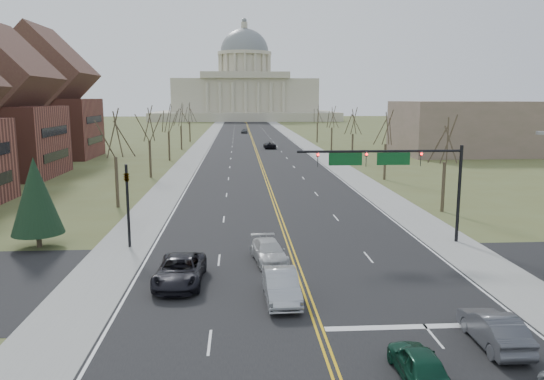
{
  "coord_description": "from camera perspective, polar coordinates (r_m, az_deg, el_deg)",
  "views": [
    {
      "loc": [
        -3.65,
        -23.81,
        10.53
      ],
      "look_at": [
        -0.88,
        19.63,
        3.0
      ],
      "focal_mm": 35.0,
      "sensor_mm": 36.0,
      "label": 1
    }
  ],
  "objects": [
    {
      "name": "conifer_l",
      "position": [
        41.0,
        -24.08,
        -0.57
      ],
      "size": [
        3.64,
        3.64,
        6.5
      ],
      "color": "#3E3324",
      "rests_on": "ground"
    },
    {
      "name": "tree_l_2",
      "position": [
        92.64,
        -11.09,
        7.41
      ],
      "size": [
        3.96,
        3.96,
        9.0
      ],
      "color": "#3E3324",
      "rests_on": "ground"
    },
    {
      "name": "car_far_nb",
      "position": [
        113.49,
        -0.26,
        4.85
      ],
      "size": [
        2.54,
        5.18,
        1.42
      ],
      "primitive_type": "imported",
      "rotation": [
        0.0,
        0.0,
        3.18
      ],
      "color": "black",
      "rests_on": "road"
    },
    {
      "name": "tree_r_0",
      "position": [
        51.66,
        18.19,
        4.91
      ],
      "size": [
        3.74,
        3.74,
        8.5
      ],
      "color": "#3E3324",
      "rests_on": "ground"
    },
    {
      "name": "tree_r_2",
      "position": [
        89.96,
        8.71,
        7.16
      ],
      "size": [
        3.74,
        3.74,
        8.5
      ],
      "color": "#3E3324",
      "rests_on": "ground"
    },
    {
      "name": "ground",
      "position": [
        26.29,
        4.78,
        -13.83
      ],
      "size": [
        600.0,
        600.0,
        0.0
      ],
      "primitive_type": "plane",
      "color": "brown",
      "rests_on": "ground"
    },
    {
      "name": "cross_road",
      "position": [
        31.82,
        3.19,
        -9.51
      ],
      "size": [
        120.0,
        14.0,
        0.01
      ],
      "primitive_type": "cube",
      "color": "black",
      "rests_on": "ground"
    },
    {
      "name": "sidewalk_left",
      "position": [
        134.48,
        -7.23,
        5.25
      ],
      "size": [
        4.0,
        380.0,
        0.03
      ],
      "primitive_type": "cube",
      "color": "gray",
      "rests_on": "ground"
    },
    {
      "name": "center_line",
      "position": [
        134.27,
        -2.09,
        5.31
      ],
      "size": [
        0.42,
        380.0,
        0.01
      ],
      "primitive_type": "cube",
      "color": "gold",
      "rests_on": "road"
    },
    {
      "name": "tree_r_4",
      "position": [
        129.3,
        4.91,
        8.01
      ],
      "size": [
        3.74,
        3.74,
        8.5
      ],
      "color": "#3E3324",
      "rests_on": "ground"
    },
    {
      "name": "car_sb_inner_lead",
      "position": [
        28.3,
        0.99,
        -10.27
      ],
      "size": [
        1.87,
        4.91,
        1.6
      ],
      "primitive_type": "imported",
      "rotation": [
        0.0,
        0.0,
        0.04
      ],
      "color": "#989B9F",
      "rests_on": "road"
    },
    {
      "name": "bldg_right_mass",
      "position": [
        109.08,
        20.07,
        6.32
      ],
      "size": [
        25.0,
        20.0,
        10.0
      ],
      "primitive_type": "cube",
      "color": "#6A5B4B",
      "rests_on": "ground"
    },
    {
      "name": "car_sb_outer_lead",
      "position": [
        31.16,
        -9.87,
        -8.52
      ],
      "size": [
        2.81,
        5.76,
        1.58
      ],
      "primitive_type": "imported",
      "rotation": [
        0.0,
        0.0,
        -0.03
      ],
      "color": "black",
      "rests_on": "road"
    },
    {
      "name": "edge_line_left",
      "position": [
        134.36,
        -6.29,
        5.26
      ],
      "size": [
        0.15,
        380.0,
        0.01
      ],
      "primitive_type": "cube",
      "color": "silver",
      "rests_on": "road"
    },
    {
      "name": "sidewalk_right",
      "position": [
        135.13,
        3.02,
        5.33
      ],
      "size": [
        4.0,
        380.0,
        0.03
      ],
      "primitive_type": "cube",
      "color": "gray",
      "rests_on": "ground"
    },
    {
      "name": "tree_l_0",
      "position": [
        53.27,
        -16.58,
        5.54
      ],
      "size": [
        3.96,
        3.96,
        9.0
      ],
      "color": "#3E3324",
      "rests_on": "ground"
    },
    {
      "name": "car_nb_outer_lead",
      "position": [
        25.41,
        22.78,
        -13.62
      ],
      "size": [
        1.62,
        4.51,
        1.48
      ],
      "primitive_type": "imported",
      "rotation": [
        0.0,
        0.0,
        3.13
      ],
      "color": "#44464B",
      "rests_on": "road"
    },
    {
      "name": "road",
      "position": [
        134.27,
        -2.09,
        5.31
      ],
      "size": [
        20.0,
        380.0,
        0.01
      ],
      "primitive_type": "cube",
      "color": "black",
      "rests_on": "ground"
    },
    {
      "name": "car_sb_inner_second",
      "position": [
        34.69,
        -0.33,
        -6.64
      ],
      "size": [
        2.55,
        4.97,
        1.38
      ],
      "primitive_type": "imported",
      "rotation": [
        0.0,
        0.0,
        0.14
      ],
      "color": "#BDBDBD",
      "rests_on": "road"
    },
    {
      "name": "signal_left",
      "position": [
        38.73,
        -15.29,
        -0.67
      ],
      "size": [
        0.32,
        0.36,
        6.0
      ],
      "color": "black",
      "rests_on": "ground"
    },
    {
      "name": "tree_l_4",
      "position": [
        132.39,
        -8.88,
        8.14
      ],
      "size": [
        3.96,
        3.96,
        9.0
      ],
      "color": "#3E3324",
      "rests_on": "ground"
    },
    {
      "name": "car_nb_inner_lead",
      "position": [
        21.76,
        15.49,
        -17.49
      ],
      "size": [
        1.59,
        3.9,
        1.32
      ],
      "primitive_type": "imported",
      "rotation": [
        0.0,
        0.0,
        3.15
      ],
      "color": "#0C3524",
      "rests_on": "road"
    },
    {
      "name": "tree_l_1",
      "position": [
        72.87,
        -13.1,
        6.74
      ],
      "size": [
        3.96,
        3.96,
        9.0
      ],
      "color": "#3E3324",
      "rests_on": "ground"
    },
    {
      "name": "tree_r_3",
      "position": [
        109.57,
        6.47,
        7.67
      ],
      "size": [
        3.74,
        3.74,
        8.5
      ],
      "color": "#3E3324",
      "rests_on": "ground"
    },
    {
      "name": "tree_r_1",
      "position": [
        70.57,
        12.17,
        6.36
      ],
      "size": [
        3.74,
        3.74,
        8.5
      ],
      "color": "#3E3324",
      "rests_on": "ground"
    },
    {
      "name": "tree_l_3",
      "position": [
        112.49,
        -9.79,
        7.84
      ],
      "size": [
        3.96,
        3.96,
        9.0
      ],
      "color": "#3E3324",
      "rests_on": "ground"
    },
    {
      "name": "capitol",
      "position": [
        273.77,
        -2.94,
        10.57
      ],
      "size": [
        90.0,
        60.0,
        50.0
      ],
      "color": "#B8B099",
      "rests_on": "ground"
    },
    {
      "name": "stop_bar",
      "position": [
        26.56,
        16.17,
        -13.91
      ],
      "size": [
        9.5,
        0.5,
        0.01
      ],
      "primitive_type": "cube",
      "color": "silver",
      "rests_on": "road"
    },
    {
      "name": "signal_mast",
      "position": [
        39.21,
        12.83,
        2.59
      ],
      "size": [
        12.12,
        0.44,
        7.2
      ],
      "color": "black",
      "rests_on": "ground"
    },
    {
      "name": "bldg_left_far",
      "position": [
        103.67,
        -23.27,
        8.48
      ],
      "size": [
        17.1,
        14.28,
        23.25
      ],
      "color": "brown",
      "rests_on": "ground"
    },
    {
      "name": "car_far_sb",
      "position": [
        164.04,
        -2.98,
        6.37
      ],
      "size": [
        2.11,
        4.28,
        1.4
      ],
      "primitive_type": "imported",
      "rotation": [
        0.0,
        0.0,
        -0.11
      ],
      "color": "#46494D",
      "rests_on": "road"
    },
    {
      "name": "edge_line_right",
      "position": [
        134.89,
        2.09,
        5.33
      ],
      "size": [
        0.15,
        380.0,
        0.01
      ],
      "primitive_type": "cube",
      "color": "silver",
      "rests_on": "road"
    }
  ]
}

